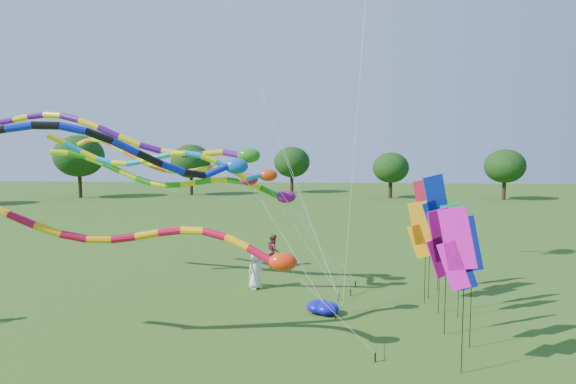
# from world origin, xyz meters

# --- Properties ---
(ground) EXTENTS (160.00, 160.00, 0.00)m
(ground) POSITION_xyz_m (0.00, 0.00, 0.00)
(ground) COLOR #2B5516
(ground) RESTS_ON ground
(tree_ring) EXTENTS (118.79, 120.65, 9.52)m
(tree_ring) POSITION_xyz_m (1.92, -0.13, 5.37)
(tree_ring) COLOR #382314
(tree_ring) RESTS_ON ground
(tube_kite_red) EXTENTS (13.75, 1.13, 5.84)m
(tube_kite_red) POSITION_xyz_m (-3.65, 0.09, 3.74)
(tube_kite_red) COLOR black
(tube_kite_red) RESTS_ON ground
(tube_kite_orange) EXTENTS (12.78, 5.56, 7.70)m
(tube_kite_orange) POSITION_xyz_m (-5.03, 7.18, 5.89)
(tube_kite_orange) COLOR black
(tube_kite_orange) RESTS_ON ground
(tube_kite_purple) EXTENTS (16.90, 2.23, 8.92)m
(tube_kite_purple) POSITION_xyz_m (-6.48, 6.65, 7.01)
(tube_kite_purple) COLOR black
(tube_kite_purple) RESTS_ON ground
(tube_kite_blue) EXTENTS (13.39, 5.36, 7.96)m
(tube_kite_blue) POSITION_xyz_m (-4.94, 0.26, 6.50)
(tube_kite_blue) COLOR black
(tube_kite_blue) RESTS_ON ground
(tube_kite_cyan) EXTENTS (12.26, 2.45, 7.62)m
(tube_kite_cyan) POSITION_xyz_m (-3.78, 4.94, 5.93)
(tube_kite_cyan) COLOR black
(tube_kite_cyan) RESTS_ON ground
(tube_kite_green) EXTENTS (14.36, 1.20, 7.12)m
(tube_kite_green) POSITION_xyz_m (-4.14, 7.74, 5.01)
(tube_kite_green) COLOR black
(tube_kite_green) RESTS_ON ground
(banner_pole_blue_b) EXTENTS (1.15, 0.32, 5.61)m
(banner_pole_blue_b) POSITION_xyz_m (6.11, 4.37, 4.33)
(banner_pole_blue_b) COLOR black
(banner_pole_blue_b) RESTS_ON ground
(banner_pole_red) EXTENTS (1.15, 0.35, 5.30)m
(banner_pole_red) POSITION_xyz_m (6.14, 6.38, 4.03)
(banner_pole_red) COLOR black
(banner_pole_red) RESTS_ON ground
(banner_pole_magenta_b) EXTENTS (1.12, 0.46, 4.56)m
(banner_pole_magenta_b) POSITION_xyz_m (5.79, 2.06, 3.30)
(banner_pole_magenta_b) COLOR black
(banner_pole_magenta_b) RESTS_ON ground
(banner_pole_green) EXTENTS (1.16, 0.13, 4.55)m
(banner_pole_green) POSITION_xyz_m (6.75, 3.98, 3.29)
(banner_pole_green) COLOR black
(banner_pole_green) RESTS_ON ground
(banner_pole_orange) EXTENTS (1.11, 0.51, 4.42)m
(banner_pole_orange) POSITION_xyz_m (5.82, 5.72, 3.16)
(banner_pole_orange) COLOR black
(banner_pole_orange) RESTS_ON ground
(banner_pole_violet) EXTENTS (1.15, 0.32, 4.60)m
(banner_pole_violet) POSITION_xyz_m (6.85, 7.68, 3.33)
(banner_pole_violet) COLOR black
(banner_pole_violet) RESTS_ON ground
(banner_pole_magenta_a) EXTENTS (1.10, 0.53, 4.95)m
(banner_pole_magenta_a) POSITION_xyz_m (5.54, -0.74, 3.68)
(banner_pole_magenta_a) COLOR black
(banner_pole_magenta_a) RESTS_ON ground
(banner_pole_blue_a) EXTENTS (1.16, 0.17, 4.43)m
(banner_pole_blue_a) POSITION_xyz_m (6.32, 1.06, 3.17)
(banner_pole_blue_a) COLOR black
(banner_pole_blue_a) RESTS_ON ground
(blue_nylon_heap) EXTENTS (1.27, 1.17, 0.46)m
(blue_nylon_heap) POSITION_xyz_m (1.50, 3.99, 0.22)
(blue_nylon_heap) COLOR #0D0FB1
(blue_nylon_heap) RESTS_ON ground
(person_a) EXTENTS (1.03, 1.03, 1.80)m
(person_a) POSITION_xyz_m (-1.43, 7.29, 0.90)
(person_a) COLOR silver
(person_a) RESTS_ON ground
(person_c) EXTENTS (0.76, 0.94, 1.84)m
(person_c) POSITION_xyz_m (-1.02, 11.57, 0.92)
(person_c) COLOR maroon
(person_c) RESTS_ON ground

